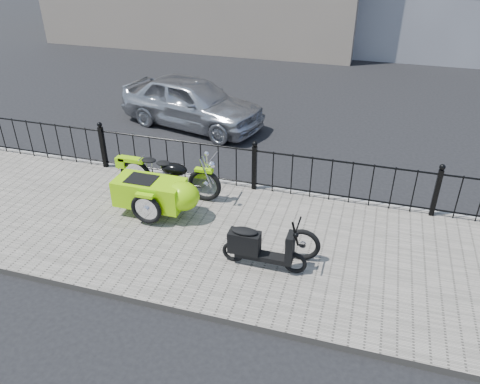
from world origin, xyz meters
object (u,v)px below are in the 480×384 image
(motorcycle_sidecar, at_px, (162,190))
(scooter, at_px, (258,247))
(spare_tire, at_px, (303,245))
(sedan_car, at_px, (192,102))

(motorcycle_sidecar, distance_m, scooter, 2.41)
(spare_tire, distance_m, sedan_car, 6.57)
(motorcycle_sidecar, relative_size, scooter, 1.63)
(scooter, bearing_deg, motorcycle_sidecar, 153.71)
(sedan_car, bearing_deg, motorcycle_sidecar, -151.96)
(motorcycle_sidecar, height_order, scooter, motorcycle_sidecar)
(sedan_car, bearing_deg, scooter, -135.77)
(motorcycle_sidecar, height_order, spare_tire, motorcycle_sidecar)
(motorcycle_sidecar, height_order, sedan_car, sedan_car)
(motorcycle_sidecar, distance_m, sedan_car, 4.65)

